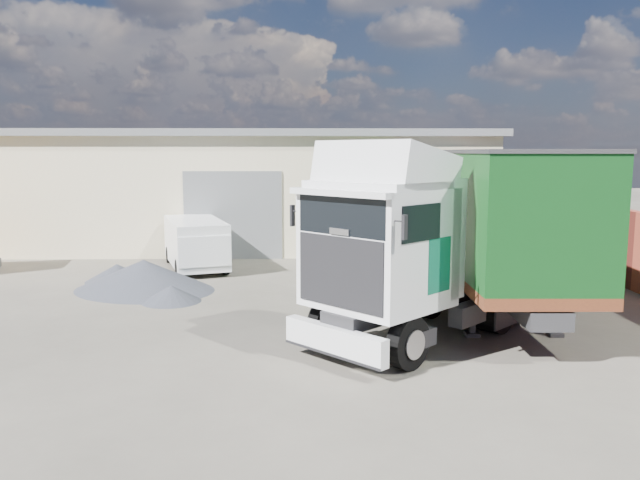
{
  "coord_description": "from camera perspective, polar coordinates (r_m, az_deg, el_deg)",
  "views": [
    {
      "loc": [
        1.06,
        -15.42,
        4.36
      ],
      "look_at": [
        1.42,
        3.0,
        1.76
      ],
      "focal_mm": 35.0,
      "sensor_mm": 36.0,
      "label": 1
    }
  ],
  "objects": [
    {
      "name": "warehouse",
      "position": [
        32.25,
        -13.82,
        4.78
      ],
      "size": [
        30.6,
        12.6,
        5.42
      ],
      "color": "beige",
      "rests_on": "ground"
    },
    {
      "name": "brick_boundary_wall",
      "position": [
        24.04,
        24.63,
        -0.13
      ],
      "size": [
        0.35,
        26.0,
        2.5
      ],
      "primitive_type": "cube",
      "color": "maroon",
      "rests_on": "ground"
    },
    {
      "name": "panel_van",
      "position": [
        23.78,
        -11.25,
        -0.35
      ],
      "size": [
        3.16,
        4.86,
        1.85
      ],
      "rotation": [
        0.0,
        0.0,
        0.32
      ],
      "color": "black",
      "rests_on": "ground"
    },
    {
      "name": "gravel_heap",
      "position": [
        20.71,
        -15.93,
        -3.15
      ],
      "size": [
        6.19,
        6.19,
        0.98
      ],
      "rotation": [
        0.0,
        0.0,
        -0.42
      ],
      "color": "black",
      "rests_on": "ground"
    },
    {
      "name": "tractor_unit",
      "position": [
        14.14,
        7.58,
        -1.9
      ],
      "size": [
        6.64,
        6.54,
        4.61
      ],
      "rotation": [
        0.0,
        0.0,
        -0.8
      ],
      "color": "black",
      "rests_on": "ground"
    },
    {
      "name": "ground",
      "position": [
        16.06,
        -4.91,
        -7.74
      ],
      "size": [
        120.0,
        120.0,
        0.0
      ],
      "primitive_type": "plane",
      "color": "#2A2822",
      "rests_on": "ground"
    },
    {
      "name": "box_trailer",
      "position": [
        19.39,
        13.87,
        2.87
      ],
      "size": [
        3.1,
        13.35,
        4.42
      ],
      "rotation": [
        0.0,
        0.0,
        -0.02
      ],
      "color": "#2D2D30",
      "rests_on": "ground"
    }
  ]
}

